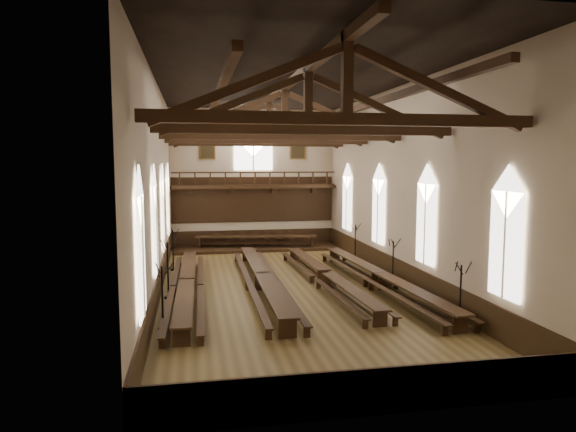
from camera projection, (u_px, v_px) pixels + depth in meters
name	position (u px, v px, depth m)	size (l,w,h in m)	color
ground	(285.00, 288.00, 25.25)	(26.00, 26.00, 0.00)	brown
room_walls	(285.00, 156.00, 24.57)	(26.00, 26.00, 26.00)	#C1AB92
wainscot_band	(285.00, 276.00, 25.18)	(12.00, 26.00, 1.20)	#30200E
side_windows	(285.00, 212.00, 24.86)	(11.85, 19.80, 4.50)	silver
end_window	(253.00, 148.00, 37.10)	(2.80, 0.12, 3.80)	white
minstrels_gallery	(254.00, 194.00, 37.22)	(11.80, 1.24, 3.70)	#331E10
portraits	(253.00, 149.00, 37.11)	(7.75, 0.09, 1.45)	brown
roof_trusses	(285.00, 119.00, 24.39)	(11.70, 25.70, 2.80)	#331E10
refectory_row_a	(187.00, 283.00, 23.94)	(1.67, 14.57, 0.77)	#331E10
refectory_row_b	(262.00, 277.00, 25.00)	(1.74, 15.10, 0.82)	#331E10
refectory_row_c	(326.00, 275.00, 25.76)	(1.75, 14.22, 0.73)	#331E10
refectory_row_d	(381.00, 276.00, 25.21)	(1.98, 14.81, 0.79)	#331E10
dais	(256.00, 248.00, 36.38)	(11.40, 2.81, 0.19)	#30200E
high_table	(256.00, 237.00, 36.30)	(8.60, 2.14, 0.80)	#331E10
high_chairs	(255.00, 238.00, 37.12)	(5.85, 0.46, 0.98)	#331E10
candelabrum_left_near	(163.00, 310.00, 18.85)	(0.70, 0.78, 2.54)	black
candelabrum_left_mid	(168.00, 280.00, 23.23)	(0.77, 0.84, 2.74)	black
candelabrum_left_far	(173.00, 257.00, 29.34)	(0.74, 0.71, 2.45)	black
candelabrum_right_near	(460.00, 305.00, 19.51)	(0.72, 0.72, 2.43)	black
candelabrum_right_mid	(393.00, 270.00, 26.03)	(0.65, 0.71, 2.32)	black
candelabrum_right_far	(355.00, 250.00, 32.04)	(0.72, 0.68, 2.38)	black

